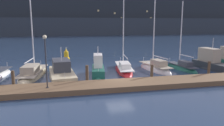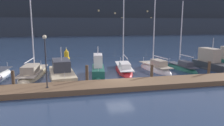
{
  "view_description": "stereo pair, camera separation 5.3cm",
  "coord_description": "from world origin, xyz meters",
  "px_view_note": "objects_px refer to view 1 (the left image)",
  "views": [
    {
      "loc": [
        -5.09,
        -19.6,
        5.57
      ],
      "look_at": [
        0.0,
        3.64,
        1.2
      ],
      "focal_mm": 35.0,
      "sensor_mm": 36.0,
      "label": 1
    },
    {
      "loc": [
        -5.04,
        -19.61,
        5.57
      ],
      "look_at": [
        0.0,
        3.64,
        1.2
      ],
      "focal_mm": 35.0,
      "sensor_mm": 36.0,
      "label": 2
    }
  ],
  "objects_px": {
    "sailboat_berth_3": "(33,74)",
    "channel_buoy": "(66,55)",
    "sailboat_berth_6": "(124,70)",
    "motorboat_berth_9": "(211,65)",
    "sailboat_berth_7": "(155,69)",
    "dock_lamppost": "(46,53)",
    "motorboat_berth_5": "(98,71)",
    "sailboat_berth_8": "(182,68)",
    "motorboat_berth_4": "(62,74)"
  },
  "relations": [
    {
      "from": "sailboat_berth_7",
      "to": "motorboat_berth_9",
      "type": "distance_m",
      "value": 7.11
    },
    {
      "from": "sailboat_berth_6",
      "to": "channel_buoy",
      "type": "relative_size",
      "value": 6.81
    },
    {
      "from": "sailboat_berth_6",
      "to": "motorboat_berth_5",
      "type": "bearing_deg",
      "value": -155.5
    },
    {
      "from": "sailboat_berth_3",
      "to": "sailboat_berth_7",
      "type": "xyz_separation_m",
      "value": [
        13.95,
        -0.35,
        -0.01
      ]
    },
    {
      "from": "sailboat_berth_6",
      "to": "sailboat_berth_8",
      "type": "distance_m",
      "value": 7.21
    },
    {
      "from": "sailboat_berth_8",
      "to": "motorboat_berth_9",
      "type": "relative_size",
      "value": 1.47
    },
    {
      "from": "dock_lamppost",
      "to": "channel_buoy",
      "type": "bearing_deg",
      "value": 84.41
    },
    {
      "from": "sailboat_berth_6",
      "to": "motorboat_berth_9",
      "type": "relative_size",
      "value": 2.04
    },
    {
      "from": "channel_buoy",
      "to": "sailboat_berth_7",
      "type": "bearing_deg",
      "value": -46.84
    },
    {
      "from": "motorboat_berth_5",
      "to": "sailboat_berth_7",
      "type": "height_order",
      "value": "sailboat_berth_7"
    },
    {
      "from": "motorboat_berth_9",
      "to": "sailboat_berth_3",
      "type": "bearing_deg",
      "value": 177.03
    },
    {
      "from": "sailboat_berth_6",
      "to": "sailboat_berth_7",
      "type": "relative_size",
      "value": 1.19
    },
    {
      "from": "motorboat_berth_9",
      "to": "channel_buoy",
      "type": "xyz_separation_m",
      "value": [
        -17.36,
        11.72,
        0.18
      ]
    },
    {
      "from": "sailboat_berth_3",
      "to": "sailboat_berth_6",
      "type": "relative_size",
      "value": 0.99
    },
    {
      "from": "sailboat_berth_3",
      "to": "sailboat_berth_7",
      "type": "distance_m",
      "value": 13.96
    },
    {
      "from": "motorboat_berth_4",
      "to": "channel_buoy",
      "type": "relative_size",
      "value": 4.22
    },
    {
      "from": "sailboat_berth_6",
      "to": "dock_lamppost",
      "type": "height_order",
      "value": "sailboat_berth_6"
    },
    {
      "from": "sailboat_berth_3",
      "to": "sailboat_berth_7",
      "type": "relative_size",
      "value": 1.17
    },
    {
      "from": "sailboat_berth_8",
      "to": "sailboat_berth_3",
      "type": "bearing_deg",
      "value": 178.42
    },
    {
      "from": "sailboat_berth_3",
      "to": "sailboat_berth_6",
      "type": "distance_m",
      "value": 10.2
    },
    {
      "from": "sailboat_berth_8",
      "to": "dock_lamppost",
      "type": "distance_m",
      "value": 16.89
    },
    {
      "from": "sailboat_berth_8",
      "to": "motorboat_berth_4",
      "type": "bearing_deg",
      "value": -177.51
    },
    {
      "from": "sailboat_berth_6",
      "to": "channel_buoy",
      "type": "distance_m",
      "value": 12.33
    },
    {
      "from": "sailboat_berth_7",
      "to": "motorboat_berth_9",
      "type": "xyz_separation_m",
      "value": [
        7.06,
        -0.74,
        0.34
      ]
    },
    {
      "from": "sailboat_berth_6",
      "to": "sailboat_berth_7",
      "type": "height_order",
      "value": "sailboat_berth_6"
    },
    {
      "from": "sailboat_berth_7",
      "to": "dock_lamppost",
      "type": "relative_size",
      "value": 2.42
    },
    {
      "from": "dock_lamppost",
      "to": "sailboat_berth_3",
      "type": "bearing_deg",
      "value": 106.49
    },
    {
      "from": "motorboat_berth_5",
      "to": "sailboat_berth_7",
      "type": "relative_size",
      "value": 0.46
    },
    {
      "from": "sailboat_berth_3",
      "to": "channel_buoy",
      "type": "relative_size",
      "value": 6.73
    },
    {
      "from": "sailboat_berth_7",
      "to": "dock_lamppost",
      "type": "bearing_deg",
      "value": -152.35
    },
    {
      "from": "sailboat_berth_7",
      "to": "motorboat_berth_4",
      "type": "bearing_deg",
      "value": -176.08
    },
    {
      "from": "sailboat_berth_3",
      "to": "dock_lamppost",
      "type": "distance_m",
      "value": 7.59
    },
    {
      "from": "channel_buoy",
      "to": "dock_lamppost",
      "type": "height_order",
      "value": "dock_lamppost"
    },
    {
      "from": "motorboat_berth_5",
      "to": "channel_buoy",
      "type": "relative_size",
      "value": 2.66
    },
    {
      "from": "sailboat_berth_6",
      "to": "channel_buoy",
      "type": "bearing_deg",
      "value": 122.1
    },
    {
      "from": "sailboat_berth_8",
      "to": "motorboat_berth_9",
      "type": "height_order",
      "value": "sailboat_berth_8"
    },
    {
      "from": "channel_buoy",
      "to": "dock_lamppost",
      "type": "bearing_deg",
      "value": -95.59
    },
    {
      "from": "motorboat_berth_4",
      "to": "motorboat_berth_9",
      "type": "xyz_separation_m",
      "value": [
        17.96,
        0.01,
        0.19
      ]
    },
    {
      "from": "sailboat_berth_3",
      "to": "motorboat_berth_4",
      "type": "xyz_separation_m",
      "value": [
        3.05,
        -1.1,
        0.14
      ]
    },
    {
      "from": "sailboat_berth_7",
      "to": "sailboat_berth_3",
      "type": "bearing_deg",
      "value": 178.55
    },
    {
      "from": "motorboat_berth_5",
      "to": "sailboat_berth_6",
      "type": "relative_size",
      "value": 0.39
    },
    {
      "from": "motorboat_berth_5",
      "to": "motorboat_berth_4",
      "type": "bearing_deg",
      "value": 176.82
    },
    {
      "from": "motorboat_berth_9",
      "to": "dock_lamppost",
      "type": "distance_m",
      "value": 20.03
    },
    {
      "from": "sailboat_berth_7",
      "to": "channel_buoy",
      "type": "xyz_separation_m",
      "value": [
        -10.3,
        10.98,
        0.52
      ]
    },
    {
      "from": "sailboat_berth_3",
      "to": "sailboat_berth_7",
      "type": "bearing_deg",
      "value": -1.45
    },
    {
      "from": "motorboat_berth_5",
      "to": "channel_buoy",
      "type": "height_order",
      "value": "motorboat_berth_5"
    },
    {
      "from": "sailboat_berth_6",
      "to": "dock_lamppost",
      "type": "relative_size",
      "value": 2.87
    },
    {
      "from": "motorboat_berth_5",
      "to": "channel_buoy",
      "type": "bearing_deg",
      "value": 105.21
    },
    {
      "from": "sailboat_berth_6",
      "to": "motorboat_berth_9",
      "type": "bearing_deg",
      "value": -6.76
    },
    {
      "from": "motorboat_berth_5",
      "to": "sailboat_berth_7",
      "type": "bearing_deg",
      "value": 7.75
    }
  ]
}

